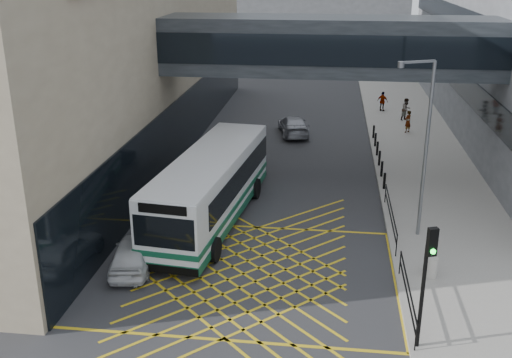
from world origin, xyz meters
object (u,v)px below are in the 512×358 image
at_px(car_dark, 238,164).
at_px(pedestrian_b, 406,109).
at_px(car_white, 133,253).
at_px(street_lamp, 423,140).
at_px(pedestrian_a, 408,122).
at_px(litter_bin, 431,267).
at_px(pedestrian_c, 383,101).
at_px(car_silver, 293,125).
at_px(traffic_light, 427,271).
at_px(bus, 212,186).

bearing_deg(car_dark, pedestrian_b, -140.54).
distance_m(car_white, street_lamp, 13.06).
height_order(car_white, car_dark, car_white).
bearing_deg(pedestrian_a, street_lamp, 41.37).
height_order(litter_bin, pedestrian_c, pedestrian_c).
xyz_separation_m(street_lamp, pedestrian_c, (0.25, 23.98, -3.67)).
distance_m(car_dark, pedestrian_c, 19.06).
bearing_deg(pedestrian_a, car_silver, -36.33).
bearing_deg(street_lamp, pedestrian_b, 60.84).
xyz_separation_m(car_silver, pedestrian_c, (6.82, 7.46, 0.25)).
bearing_deg(traffic_light, pedestrian_b, 64.71).
bearing_deg(bus, pedestrian_a, 63.08).
bearing_deg(pedestrian_b, traffic_light, -136.42).
height_order(car_silver, traffic_light, traffic_light).
height_order(traffic_light, pedestrian_a, traffic_light).
bearing_deg(pedestrian_a, car_dark, -0.46).
distance_m(bus, car_white, 5.66).
relative_size(bus, car_white, 2.91).
relative_size(bus, litter_bin, 14.44).
xyz_separation_m(pedestrian_b, pedestrian_c, (-1.59, 2.85, -0.05)).
xyz_separation_m(litter_bin, pedestrian_a, (1.41, 21.38, 0.37)).
relative_size(traffic_light, pedestrian_b, 2.50).
xyz_separation_m(traffic_light, pedestrian_b, (2.72, 29.73, -1.91)).
bearing_deg(car_silver, car_dark, 62.61).
xyz_separation_m(car_dark, litter_bin, (9.40, -11.29, -0.05)).
bearing_deg(litter_bin, car_white, -177.74).
bearing_deg(car_silver, street_lamp, 100.66).
distance_m(car_dark, litter_bin, 14.69).
relative_size(bus, pedestrian_b, 7.13).
bearing_deg(car_silver, pedestrian_b, -162.34).
distance_m(street_lamp, pedestrian_b, 21.51).
bearing_deg(bus, pedestrian_c, 73.69).
xyz_separation_m(car_white, litter_bin, (11.84, 0.47, -0.08)).
distance_m(pedestrian_a, pedestrian_c, 6.57).
bearing_deg(car_dark, bus, 76.93).
relative_size(car_white, pedestrian_b, 2.45).
height_order(bus, car_silver, bus).
relative_size(car_dark, traffic_light, 0.95).
height_order(car_dark, litter_bin, car_dark).
distance_m(car_white, car_silver, 21.44).
bearing_deg(street_lamp, car_white, 176.07).
xyz_separation_m(car_silver, traffic_light, (5.69, -25.12, 2.22)).
distance_m(car_silver, pedestrian_c, 10.11).
bearing_deg(traffic_light, pedestrian_c, 67.95).
bearing_deg(car_dark, street_lamp, 129.57).
distance_m(pedestrian_b, pedestrian_c, 3.27).
height_order(bus, traffic_light, traffic_light).
height_order(pedestrian_a, pedestrian_c, pedestrian_c).
relative_size(street_lamp, pedestrian_a, 4.94).
xyz_separation_m(traffic_light, pedestrian_c, (1.13, 32.58, -1.97)).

